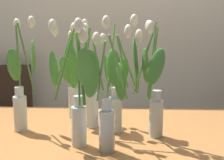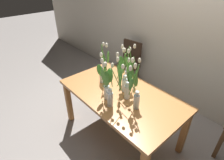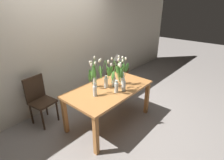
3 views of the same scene
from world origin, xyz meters
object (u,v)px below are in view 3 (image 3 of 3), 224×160
Objects in this scene: tulip_vase_2 at (123,73)px; tulip_vase_6 at (105,76)px; dining_chair at (39,98)px; side_table at (117,73)px; table_lamp at (117,57)px; pillar_candle at (117,69)px; tulip_vase_4 at (94,76)px; tulip_vase_3 at (94,85)px; dining_table at (109,92)px; tulip_vase_0 at (118,80)px; tulip_vase_1 at (122,81)px; tulip_vase_5 at (115,76)px.

tulip_vase_2 is 0.35m from tulip_vase_6.
dining_chair is 1.69× the size of side_table.
table_lamp is 5.31× the size of pillar_candle.
tulip_vase_4 is at bearing 142.34° from tulip_vase_2.
tulip_vase_6 is at bearing -58.97° from tulip_vase_4.
tulip_vase_3 is at bearing -169.90° from tulip_vase_6.
tulip_vase_6 is at bearing 115.18° from dining_table.
dining_table is 2.72× the size of tulip_vase_2.
tulip_vase_0 is 1.05× the size of tulip_vase_1.
tulip_vase_4 is at bearing 136.35° from tulip_vase_5.
tulip_vase_6 reaches higher than pillar_candle.
pillar_candle is at bearing 33.39° from dining_table.
tulip_vase_1 is at bearing -5.50° from tulip_vase_0.
tulip_vase_4 is at bearing 101.88° from tulip_vase_0.
pillar_candle is at bearing -143.38° from table_lamp.
pillar_candle is (1.32, 0.55, -0.37)m from tulip_vase_4.
tulip_vase_5 is 0.18m from tulip_vase_6.
tulip_vase_0 reaches higher than table_lamp.
dining_table is 1.55m from side_table.
tulip_vase_2 reaches higher than dining_table.
tulip_vase_1 is 0.95× the size of tulip_vase_4.
tulip_vase_3 is (-0.45, 0.24, 0.01)m from tulip_vase_1.
tulip_vase_4 is at bearing 114.97° from tulip_vase_1.
tulip_vase_3 is 0.62× the size of dining_chair.
tulip_vase_1 is 0.92× the size of tulip_vase_2.
tulip_vase_3 is 0.34m from tulip_vase_6.
tulip_vase_0 is 7.56× the size of pillar_candle.
tulip_vase_3 is 7.74× the size of pillar_candle.
tulip_vase_0 is 1.63m from pillar_candle.
tulip_vase_4 reaches higher than side_table.
tulip_vase_1 is at bearing -65.03° from tulip_vase_4.
tulip_vase_1 is 0.93× the size of tulip_vase_5.
pillar_candle is at bearing 42.85° from tulip_vase_1.
tulip_vase_5 reaches higher than tulip_vase_1.
tulip_vase_0 is at bearing -78.12° from tulip_vase_4.
tulip_vase_2 is at bearing -37.66° from tulip_vase_4.
pillar_candle is (1.21, 0.72, -0.38)m from tulip_vase_6.
table_lamp is (1.42, 0.63, -0.10)m from tulip_vase_4.
dining_chair is 12.40× the size of pillar_candle.
table_lamp reaches higher than side_table.
tulip_vase_4 is at bearing 44.89° from tulip_vase_3.
dining_chair is (-0.72, 0.78, -0.44)m from tulip_vase_4.
dining_chair is at bearing 173.41° from pillar_candle.
pillar_candle is at bearing 39.51° from tulip_vase_0.
side_table is 0.19m from pillar_candle.
tulip_vase_0 is at bearing -34.54° from tulip_vase_3.
tulip_vase_3 reaches higher than side_table.
dining_chair is at bearing 132.51° from tulip_vase_4.
tulip_vase_1 is (0.12, -0.01, -0.06)m from tulip_vase_0.
tulip_vase_5 is 1.05× the size of side_table.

